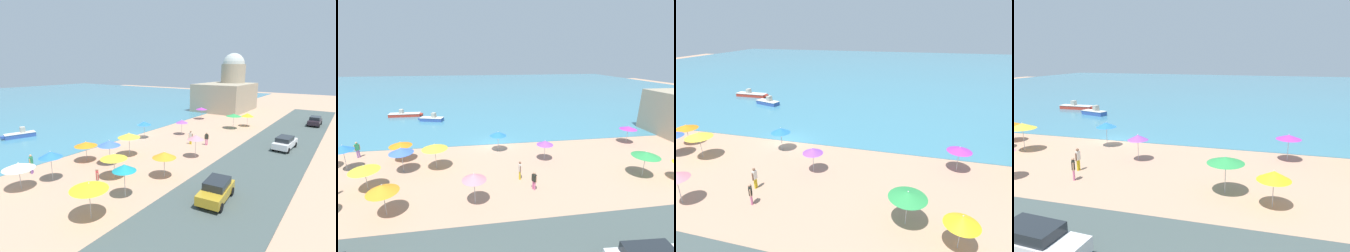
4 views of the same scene
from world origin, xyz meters
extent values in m
plane|color=tan|center=(0.00, 0.00, 0.00)|extent=(160.00, 160.00, 0.00)
cube|color=#424E4C|center=(0.00, -18.00, 0.03)|extent=(80.00, 8.00, 0.06)
cylinder|color=#B2B2B7|center=(15.70, -11.00, 0.85)|extent=(0.05, 0.05, 1.70)
cone|color=yellow|center=(15.70, -11.00, 1.92)|extent=(1.98, 1.98, 0.54)
sphere|color=silver|center=(15.70, -11.00, 2.22)|extent=(0.08, 0.08, 0.08)
cylinder|color=#B2B2B7|center=(-6.25, -5.45, 1.07)|extent=(0.05, 0.05, 2.13)
cone|color=yellow|center=(-6.25, -5.45, 2.32)|extent=(2.45, 2.45, 0.47)
sphere|color=silver|center=(-6.25, -5.45, 2.59)|extent=(0.08, 0.08, 0.08)
cylinder|color=#B2B2B7|center=(-14.81, -4.57, 1.06)|extent=(0.05, 0.05, 2.13)
cone|color=blue|center=(-14.81, -4.57, 2.33)|extent=(1.93, 1.93, 0.51)
sphere|color=silver|center=(-14.81, -4.57, 2.62)|extent=(0.08, 0.08, 0.08)
cylinder|color=#B2B2B7|center=(16.78, -1.91, 0.94)|extent=(0.05, 0.05, 1.89)
cone|color=purple|center=(16.78, -1.91, 2.02)|extent=(2.07, 2.07, 0.37)
sphere|color=silver|center=(16.78, -1.91, 2.23)|extent=(0.08, 0.08, 0.08)
cylinder|color=#B2B2B7|center=(-9.28, -5.66, 1.00)|extent=(0.05, 0.05, 1.99)
cone|color=#3F67CC|center=(-9.28, -5.66, 2.20)|extent=(2.22, 2.22, 0.51)
sphere|color=silver|center=(-9.28, -5.66, 2.48)|extent=(0.08, 0.08, 0.08)
cylinder|color=#B2B2B7|center=(-8.72, -11.98, 0.94)|extent=(0.05, 0.05, 1.88)
cone|color=orange|center=(-8.72, -11.98, 2.08)|extent=(2.12, 2.12, 0.52)
sphere|color=silver|center=(-8.72, -11.98, 2.37)|extent=(0.08, 0.08, 0.08)
cylinder|color=#B2B2B7|center=(12.77, -9.78, 1.02)|extent=(0.05, 0.05, 2.04)
cone|color=green|center=(12.77, -9.78, 2.19)|extent=(2.39, 2.39, 0.40)
sphere|color=silver|center=(12.77, -9.78, 2.42)|extent=(0.08, 0.08, 0.08)
cylinder|color=#B2B2B7|center=(-16.67, -11.97, 1.04)|extent=(0.05, 0.05, 2.08)
cone|color=yellow|center=(-16.67, -11.97, 2.22)|extent=(2.46, 2.46, 0.39)
sphere|color=silver|center=(-16.67, -11.97, 2.45)|extent=(0.08, 0.08, 0.08)
cylinder|color=#B2B2B7|center=(-13.33, -11.73, 1.07)|extent=(0.05, 0.05, 2.14)
cone|color=teal|center=(-13.33, -11.73, 2.34)|extent=(1.80, 1.80, 0.50)
sphere|color=silver|center=(-13.33, -11.73, 2.62)|extent=(0.08, 0.08, 0.08)
cylinder|color=#B2B2B7|center=(-17.22, -4.08, 0.90)|extent=(0.05, 0.05, 1.79)
cone|color=white|center=(-17.22, -4.08, 1.97)|extent=(2.41, 2.41, 0.47)
sphere|color=silver|center=(-17.22, -4.08, 2.24)|extent=(0.08, 0.08, 0.08)
cylinder|color=#B2B2B7|center=(4.86, -5.16, 0.89)|extent=(0.05, 0.05, 1.79)
cone|color=purple|center=(4.86, -5.16, 1.95)|extent=(1.73, 1.73, 0.43)
sphere|color=silver|center=(4.86, -5.16, 2.20)|extent=(0.08, 0.08, 0.08)
cylinder|color=#B2B2B7|center=(0.27, -2.02, 0.96)|extent=(0.05, 0.05, 1.92)
cone|color=blue|center=(0.27, -2.02, 2.10)|extent=(1.92, 1.92, 0.46)
sphere|color=silver|center=(0.27, -2.02, 2.36)|extent=(0.08, 0.08, 0.08)
cylinder|color=#B2B2B7|center=(-2.57, -11.62, 1.03)|extent=(0.05, 0.05, 2.06)
cone|color=pink|center=(-2.57, -11.62, 2.25)|extent=(1.80, 1.80, 0.49)
sphere|color=silver|center=(-2.57, -11.62, 2.53)|extent=(0.08, 0.08, 0.08)
cylinder|color=#B2B2B7|center=(-10.10, -3.07, 0.85)|extent=(0.05, 0.05, 1.71)
cone|color=orange|center=(-10.10, -3.07, 1.87)|extent=(2.30, 2.30, 0.42)
sphere|color=silver|center=(-10.10, -3.07, 2.10)|extent=(0.08, 0.08, 0.08)
cylinder|color=#B2B2B7|center=(-11.34, -8.48, 0.91)|extent=(0.05, 0.05, 1.82)
cone|color=yellow|center=(-11.34, -8.48, 1.98)|extent=(2.35, 2.35, 0.41)
sphere|color=silver|center=(-11.34, -8.48, 2.21)|extent=(0.08, 0.08, 0.08)
cylinder|color=teal|center=(-13.74, -9.13, 0.43)|extent=(0.14, 0.14, 0.86)
cylinder|color=teal|center=(-13.62, -8.99, 0.43)|extent=(0.14, 0.14, 0.86)
cube|color=#C53A3B|center=(-13.68, -9.06, 1.20)|extent=(0.39, 0.42, 0.68)
sphere|color=tan|center=(-13.68, -9.06, 1.68)|extent=(0.22, 0.22, 0.22)
cylinder|color=tan|center=(-13.83, -9.25, 1.15)|extent=(0.09, 0.09, 0.61)
cylinder|color=tan|center=(-13.53, -8.87, 1.15)|extent=(0.09, 0.09, 0.61)
cylinder|color=#D36795|center=(2.22, -10.39, 0.39)|extent=(0.14, 0.14, 0.78)
cylinder|color=#D36795|center=(2.32, -10.54, 0.39)|extent=(0.14, 0.14, 0.78)
cube|color=black|center=(2.27, -10.47, 1.10)|extent=(0.38, 0.42, 0.62)
sphere|color=tan|center=(2.27, -10.47, 1.54)|extent=(0.22, 0.22, 0.22)
cylinder|color=tan|center=(2.14, -10.26, 1.05)|extent=(0.09, 0.09, 0.56)
cylinder|color=tan|center=(2.40, -10.67, 1.05)|extent=(0.09, 0.09, 0.56)
cylinder|color=#8852A2|center=(-14.98, -1.56, 0.44)|extent=(0.14, 0.14, 0.88)
cylinder|color=#8852A2|center=(-15.12, -1.68, 0.44)|extent=(0.14, 0.14, 0.88)
cube|color=#27905E|center=(-15.05, -1.62, 1.23)|extent=(0.42, 0.40, 0.70)
sphere|color=tan|center=(-15.05, -1.62, 1.71)|extent=(0.22, 0.22, 0.22)
cylinder|color=tan|center=(-14.86, -1.46, 1.18)|extent=(0.09, 0.09, 0.63)
cylinder|color=tan|center=(-15.23, -1.78, 1.18)|extent=(0.09, 0.09, 0.63)
cylinder|color=gold|center=(1.45, -8.75, 0.42)|extent=(0.14, 0.14, 0.83)
cylinder|color=gold|center=(1.46, -8.57, 0.42)|extent=(0.14, 0.14, 0.83)
cube|color=silver|center=(1.46, -8.66, 1.16)|extent=(0.24, 0.37, 0.66)
sphere|color=brown|center=(1.46, -8.66, 1.62)|extent=(0.22, 0.22, 0.22)
cylinder|color=brown|center=(1.44, -8.90, 1.11)|extent=(0.09, 0.09, 0.59)
cylinder|color=brown|center=(1.47, -8.42, 1.11)|extent=(0.09, 0.09, 0.59)
cube|color=#B18B22|center=(-9.99, -17.53, 0.72)|extent=(4.09, 2.13, 0.68)
cube|color=#1E2328|center=(-9.80, -17.50, 1.33)|extent=(2.35, 1.73, 0.54)
cylinder|color=black|center=(-11.23, -18.47, 0.38)|extent=(0.66, 0.29, 0.64)
cylinder|color=black|center=(-11.41, -16.88, 0.38)|extent=(0.66, 0.29, 0.64)
cylinder|color=black|center=(-8.58, -18.17, 0.38)|extent=(0.66, 0.29, 0.64)
cylinder|color=black|center=(-8.76, -16.58, 0.38)|extent=(0.66, 0.29, 0.64)
cube|color=black|center=(22.62, -20.01, 0.70)|extent=(4.18, 1.76, 0.64)
cube|color=#1E2328|center=(22.83, -20.02, 1.28)|extent=(2.35, 1.54, 0.52)
cylinder|color=black|center=(21.20, -20.80, 0.38)|extent=(0.64, 0.23, 0.64)
cylinder|color=black|center=(21.22, -19.19, 0.38)|extent=(0.64, 0.23, 0.64)
cylinder|color=black|center=(24.03, -20.84, 0.38)|extent=(0.64, 0.23, 0.64)
cylinder|color=black|center=(24.05, -19.22, 0.38)|extent=(0.64, 0.23, 0.64)
cube|color=silver|center=(6.10, -18.82, 0.72)|extent=(4.53, 2.02, 0.68)
cube|color=#1E2328|center=(5.88, -18.81, 1.32)|extent=(2.58, 1.68, 0.51)
cylinder|color=black|center=(7.65, -18.12, 0.38)|extent=(0.65, 0.26, 0.64)
cylinder|color=black|center=(7.54, -19.74, 0.38)|extent=(0.65, 0.26, 0.64)
cylinder|color=black|center=(4.65, -17.91, 0.38)|extent=(0.65, 0.26, 0.64)
cylinder|color=black|center=(4.54, -19.53, 0.38)|extent=(0.65, 0.26, 0.64)
cube|color=#34539D|center=(-9.48, 12.15, 0.33)|extent=(3.99, 2.23, 0.55)
cube|color=#34539D|center=(-11.50, 12.71, 0.38)|extent=(0.61, 0.80, 0.33)
cube|color=silver|center=(-9.48, 12.15, 0.64)|extent=(4.01, 2.30, 0.08)
cube|color=#B2AD9E|center=(-9.12, 12.05, 1.04)|extent=(0.78, 0.89, 0.87)
cube|color=tan|center=(29.71, -0.96, 2.98)|extent=(13.69, 10.36, 5.96)
cylinder|color=tan|center=(33.82, -0.96, 5.12)|extent=(5.57, 5.57, 10.25)
sphere|color=#B0B7B0|center=(33.82, -0.96, 10.25)|extent=(5.01, 5.01, 5.01)
camera|label=1|loc=(-26.15, -24.77, 9.49)|focal=28.00mm
camera|label=2|loc=(-2.41, -26.21, 10.57)|focal=24.00mm
camera|label=3|loc=(12.41, -23.58, 11.69)|focal=28.00mm
camera|label=4|loc=(15.46, -29.19, 8.61)|focal=35.00mm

